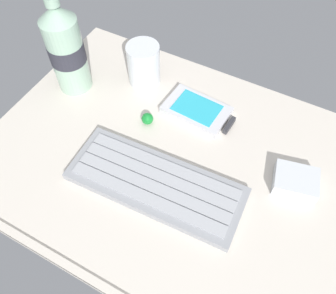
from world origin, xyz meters
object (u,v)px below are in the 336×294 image
object	(u,v)px
juice_cup	(144,66)
charger_block	(296,181)
keyboard	(156,183)
handheld_device	(200,111)
water_bottle	(66,49)
trackball_mouse	(147,119)

from	to	relation	value
juice_cup	charger_block	xyz separation A→B (cm)	(34.05, -9.42, -2.71)
keyboard	handheld_device	xyz separation A→B (cm)	(-0.28, 17.47, -0.08)
handheld_device	keyboard	bearing A→B (deg)	-89.08
juice_cup	water_bottle	distance (cm)	14.90
water_bottle	keyboard	bearing A→B (deg)	-26.38
keyboard	handheld_device	bearing A→B (deg)	90.92
handheld_device	juice_cup	size ratio (longest dim) A/B	1.55
charger_block	trackball_mouse	size ratio (longest dim) A/B	3.18
charger_block	trackball_mouse	distance (cm)	27.96
water_bottle	charger_block	xyz separation A→B (cm)	(45.82, -1.83, -7.81)
handheld_device	charger_block	distance (cm)	21.32
handheld_device	water_bottle	distance (cm)	27.24
handheld_device	water_bottle	world-z (taller)	water_bottle
keyboard	trackball_mouse	distance (cm)	13.56
keyboard	handheld_device	world-z (taller)	keyboard
handheld_device	charger_block	xyz separation A→B (cm)	(20.30, -6.51, 0.47)
handheld_device	charger_block	bearing A→B (deg)	-17.78
keyboard	water_bottle	distance (cm)	29.95
juice_cup	trackball_mouse	distance (cm)	11.54
juice_cup	keyboard	bearing A→B (deg)	-55.45
water_bottle	handheld_device	bearing A→B (deg)	10.38
handheld_device	water_bottle	xyz separation A→B (cm)	(-25.53, -4.67, 8.28)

